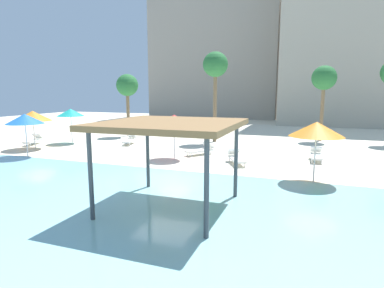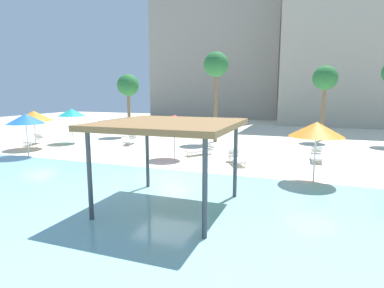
{
  "view_description": "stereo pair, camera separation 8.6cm",
  "coord_description": "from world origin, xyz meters",
  "px_view_note": "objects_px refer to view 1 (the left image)",
  "views": [
    {
      "loc": [
        5.69,
        -12.38,
        3.78
      ],
      "look_at": [
        0.49,
        2.0,
        1.3
      ],
      "focal_mm": 29.52,
      "sensor_mm": 36.0,
      "label": 1
    },
    {
      "loc": [
        5.78,
        -12.35,
        3.78
      ],
      "look_at": [
        0.49,
        2.0,
        1.3
      ],
      "focal_mm": 29.52,
      "sensor_mm": 36.0,
      "label": 2
    }
  ],
  "objects_px": {
    "beach_umbrella_blue_0": "(25,119)",
    "lounge_chair_3": "(236,157)",
    "lounge_chair_2": "(34,140)",
    "beach_umbrella_orange_3": "(33,116)",
    "lounge_chair_0": "(130,140)",
    "beach_umbrella_teal_2": "(71,112)",
    "palm_tree_3": "(324,79)",
    "lounge_chair_1": "(201,149)",
    "beach_umbrella_red_1": "(174,119)",
    "beach_umbrella_orange_5": "(317,129)",
    "shade_pavilion": "(170,127)",
    "palm_tree_0": "(215,67)",
    "palm_tree_1": "(127,86)",
    "lounge_chair_4": "(316,155)"
  },
  "relations": [
    {
      "from": "beach_umbrella_blue_0",
      "to": "beach_umbrella_teal_2",
      "type": "height_order",
      "value": "beach_umbrella_teal_2"
    },
    {
      "from": "lounge_chair_3",
      "to": "lounge_chair_0",
      "type": "bearing_deg",
      "value": -139.47
    },
    {
      "from": "lounge_chair_2",
      "to": "palm_tree_0",
      "type": "xyz_separation_m",
      "value": [
        12.28,
        5.85,
        5.39
      ]
    },
    {
      "from": "beach_umbrella_red_1",
      "to": "lounge_chair_2",
      "type": "bearing_deg",
      "value": 174.4
    },
    {
      "from": "beach_umbrella_red_1",
      "to": "lounge_chair_0",
      "type": "height_order",
      "value": "beach_umbrella_red_1"
    },
    {
      "from": "lounge_chair_3",
      "to": "palm_tree_1",
      "type": "relative_size",
      "value": 0.36
    },
    {
      "from": "beach_umbrella_orange_3",
      "to": "lounge_chair_3",
      "type": "bearing_deg",
      "value": 0.41
    },
    {
      "from": "beach_umbrella_orange_5",
      "to": "shade_pavilion",
      "type": "bearing_deg",
      "value": -132.63
    },
    {
      "from": "palm_tree_3",
      "to": "lounge_chair_1",
      "type": "bearing_deg",
      "value": -128.54
    },
    {
      "from": "lounge_chair_0",
      "to": "palm_tree_0",
      "type": "distance_m",
      "value": 8.47
    },
    {
      "from": "beach_umbrella_red_1",
      "to": "palm_tree_1",
      "type": "bearing_deg",
      "value": 135.01
    },
    {
      "from": "beach_umbrella_orange_3",
      "to": "beach_umbrella_orange_5",
      "type": "bearing_deg",
      "value": -7.45
    },
    {
      "from": "beach_umbrella_red_1",
      "to": "lounge_chair_0",
      "type": "distance_m",
      "value": 6.72
    },
    {
      "from": "beach_umbrella_blue_0",
      "to": "lounge_chair_3",
      "type": "relative_size",
      "value": 1.3
    },
    {
      "from": "lounge_chair_1",
      "to": "palm_tree_1",
      "type": "relative_size",
      "value": 0.35
    },
    {
      "from": "beach_umbrella_orange_5",
      "to": "palm_tree_3",
      "type": "xyz_separation_m",
      "value": [
        0.73,
        13.14,
        2.53
      ]
    },
    {
      "from": "lounge_chair_0",
      "to": "palm_tree_0",
      "type": "height_order",
      "value": "palm_tree_0"
    },
    {
      "from": "beach_umbrella_red_1",
      "to": "lounge_chair_1",
      "type": "distance_m",
      "value": 2.77
    },
    {
      "from": "beach_umbrella_blue_0",
      "to": "lounge_chair_1",
      "type": "xyz_separation_m",
      "value": [
        9.59,
        4.14,
        -1.94
      ]
    },
    {
      "from": "beach_umbrella_teal_2",
      "to": "beach_umbrella_orange_5",
      "type": "xyz_separation_m",
      "value": [
        17.18,
        -5.21,
        -0.03
      ]
    },
    {
      "from": "palm_tree_0",
      "to": "palm_tree_3",
      "type": "distance_m",
      "value": 8.67
    },
    {
      "from": "shade_pavilion",
      "to": "lounge_chair_0",
      "type": "distance_m",
      "value": 14.09
    },
    {
      "from": "lounge_chair_3",
      "to": "lounge_chair_4",
      "type": "distance_m",
      "value": 4.7
    },
    {
      "from": "lounge_chair_4",
      "to": "palm_tree_3",
      "type": "xyz_separation_m",
      "value": [
        0.51,
        8.41,
        4.49
      ]
    },
    {
      "from": "lounge_chair_2",
      "to": "palm_tree_3",
      "type": "relative_size",
      "value": 0.34
    },
    {
      "from": "beach_umbrella_teal_2",
      "to": "lounge_chair_4",
      "type": "relative_size",
      "value": 1.37
    },
    {
      "from": "shade_pavilion",
      "to": "palm_tree_0",
      "type": "relative_size",
      "value": 0.62
    },
    {
      "from": "palm_tree_0",
      "to": "lounge_chair_1",
      "type": "bearing_deg",
      "value": -82.87
    },
    {
      "from": "beach_umbrella_blue_0",
      "to": "lounge_chair_4",
      "type": "xyz_separation_m",
      "value": [
        16.25,
        4.72,
        -1.94
      ]
    },
    {
      "from": "shade_pavilion",
      "to": "beach_umbrella_teal_2",
      "type": "xyz_separation_m",
      "value": [
        -12.67,
        10.11,
        -0.38
      ]
    },
    {
      "from": "beach_umbrella_red_1",
      "to": "lounge_chair_1",
      "type": "height_order",
      "value": "beach_umbrella_red_1"
    },
    {
      "from": "lounge_chair_2",
      "to": "palm_tree_0",
      "type": "relative_size",
      "value": 0.29
    },
    {
      "from": "palm_tree_1",
      "to": "shade_pavilion",
      "type": "bearing_deg",
      "value": -54.62
    },
    {
      "from": "lounge_chair_0",
      "to": "palm_tree_3",
      "type": "distance_m",
      "value": 15.8
    },
    {
      "from": "shade_pavilion",
      "to": "lounge_chair_0",
      "type": "height_order",
      "value": "shade_pavilion"
    },
    {
      "from": "lounge_chair_0",
      "to": "palm_tree_1",
      "type": "distance_m",
      "value": 6.16
    },
    {
      "from": "beach_umbrella_teal_2",
      "to": "beach_umbrella_orange_3",
      "type": "bearing_deg",
      "value": -103.49
    },
    {
      "from": "beach_umbrella_orange_5",
      "to": "lounge_chair_0",
      "type": "distance_m",
      "value": 14.35
    },
    {
      "from": "lounge_chair_0",
      "to": "beach_umbrella_orange_3",
      "type": "bearing_deg",
      "value": -67.1
    },
    {
      "from": "lounge_chair_2",
      "to": "palm_tree_1",
      "type": "xyz_separation_m",
      "value": [
        4.14,
        6.54,
        4.01
      ]
    },
    {
      "from": "beach_umbrella_orange_3",
      "to": "palm_tree_3",
      "type": "xyz_separation_m",
      "value": [
        18.6,
        10.81,
        2.58
      ]
    },
    {
      "from": "lounge_chair_2",
      "to": "lounge_chair_3",
      "type": "distance_m",
      "value": 15.55
    },
    {
      "from": "beach_umbrella_orange_3",
      "to": "lounge_chair_4",
      "type": "distance_m",
      "value": 18.34
    },
    {
      "from": "lounge_chair_3",
      "to": "palm_tree_3",
      "type": "distance_m",
      "value": 12.49
    },
    {
      "from": "palm_tree_1",
      "to": "beach_umbrella_orange_5",
      "type": "bearing_deg",
      "value": -33.86
    },
    {
      "from": "beach_umbrella_red_1",
      "to": "lounge_chair_0",
      "type": "relative_size",
      "value": 1.29
    },
    {
      "from": "beach_umbrella_teal_2",
      "to": "beach_umbrella_orange_5",
      "type": "bearing_deg",
      "value": -16.88
    },
    {
      "from": "beach_umbrella_red_1",
      "to": "palm_tree_0",
      "type": "height_order",
      "value": "palm_tree_0"
    },
    {
      "from": "beach_umbrella_orange_5",
      "to": "palm_tree_1",
      "type": "distance_m",
      "value": 18.48
    },
    {
      "from": "lounge_chair_3",
      "to": "shade_pavilion",
      "type": "bearing_deg",
      "value": -30.96
    }
  ]
}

